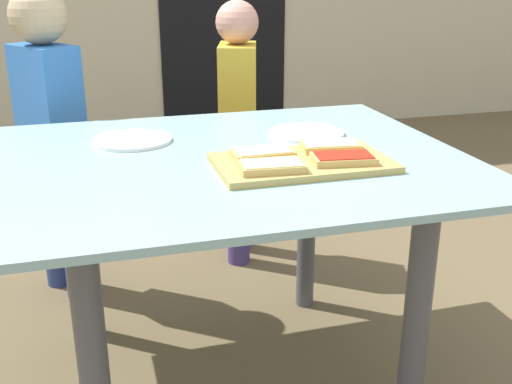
# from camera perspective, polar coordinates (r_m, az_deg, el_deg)

# --- Properties ---
(ground_plane) EXTENTS (16.00, 16.00, 0.00)m
(ground_plane) POSITION_cam_1_polar(r_m,az_deg,el_deg) (1.91, -2.45, -17.20)
(ground_plane) COLOR brown
(dining_table) EXTENTS (1.22, 0.99, 0.70)m
(dining_table) POSITION_cam_1_polar(r_m,az_deg,el_deg) (1.63, -2.75, -0.89)
(dining_table) COLOR #8CB5B6
(dining_table) RESTS_ON ground
(cutting_board) EXTENTS (0.42, 0.25, 0.02)m
(cutting_board) POSITION_cam_1_polar(r_m,az_deg,el_deg) (1.51, 4.31, 2.69)
(cutting_board) COLOR tan
(cutting_board) RESTS_ON dining_table
(pizza_slice_near_left) EXTENTS (0.16, 0.10, 0.02)m
(pizza_slice_near_left) POSITION_cam_1_polar(r_m,az_deg,el_deg) (1.42, 1.47, 2.39)
(pizza_slice_near_left) COLOR tan
(pizza_slice_near_left) RESTS_ON cutting_board
(pizza_slice_far_left) EXTENTS (0.15, 0.09, 0.02)m
(pizza_slice_far_left) POSITION_cam_1_polar(r_m,az_deg,el_deg) (1.52, 0.59, 3.58)
(pizza_slice_far_left) COLOR tan
(pizza_slice_far_left) RESTS_ON cutting_board
(pizza_slice_far_right) EXTENTS (0.16, 0.11, 0.02)m
(pizza_slice_far_right) POSITION_cam_1_polar(r_m,az_deg,el_deg) (1.59, 6.92, 4.25)
(pizza_slice_far_right) COLOR tan
(pizza_slice_far_right) RESTS_ON cutting_board
(pizza_slice_near_right) EXTENTS (0.16, 0.11, 0.02)m
(pizza_slice_near_right) POSITION_cam_1_polar(r_m,az_deg,el_deg) (1.49, 8.09, 3.10)
(pizza_slice_near_right) COLOR tan
(pizza_slice_near_right) RESTS_ON cutting_board
(plate_white_right) EXTENTS (0.22, 0.22, 0.01)m
(plate_white_right) POSITION_cam_1_polar(r_m,az_deg,el_deg) (1.80, 4.69, 5.48)
(plate_white_right) COLOR white
(plate_white_right) RESTS_ON dining_table
(plate_white_left) EXTENTS (0.22, 0.22, 0.01)m
(plate_white_left) POSITION_cam_1_polar(r_m,az_deg,el_deg) (1.75, -11.37, 4.73)
(plate_white_left) COLOR white
(plate_white_left) RESTS_ON dining_table
(child_left) EXTENTS (0.25, 0.28, 1.10)m
(child_left) POSITION_cam_1_polar(r_m,az_deg,el_deg) (2.26, -18.46, 6.11)
(child_left) COLOR navy
(child_left) RESTS_ON ground
(child_right) EXTENTS (0.20, 0.27, 1.04)m
(child_right) POSITION_cam_1_polar(r_m,az_deg,el_deg) (2.45, -1.67, 6.89)
(child_right) COLOR #433572
(child_right) RESTS_ON ground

